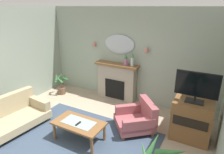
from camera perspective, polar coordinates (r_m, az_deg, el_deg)
floor at (r=4.42m, az=-11.82°, el=-20.27°), size 6.24×6.35×0.10m
wall_back at (r=5.87m, az=4.51°, el=6.21°), size 6.24×0.10×2.76m
patterned_rug at (r=4.50m, az=-10.16°, el=-18.37°), size 3.20×2.40×0.01m
fireplace at (r=6.02m, az=1.36°, el=-1.48°), size 1.36×0.36×1.16m
mantel_vase_right at (r=5.64m, az=4.01°, el=4.99°), size 0.12×0.12×0.35m
mantel_vase_left at (r=5.54m, az=5.90°, el=5.30°), size 0.10×0.10×0.41m
wall_mirror at (r=5.83m, az=2.10°, el=9.46°), size 0.96×0.06×0.56m
wall_sconce_left at (r=6.21m, az=-5.24°, el=9.59°), size 0.14×0.14×0.14m
wall_sconce_right at (r=5.47m, az=9.91°, el=7.95°), size 0.14×0.14×0.14m
coffee_table at (r=4.37m, az=-9.62°, el=-13.47°), size 1.10×0.60×0.45m
tv_remote at (r=4.28m, az=-9.80°, el=-13.21°), size 0.04×0.16×0.02m
floral_couch at (r=5.27m, az=-28.10°, el=-10.33°), size 1.02×1.78×0.76m
armchair_in_corner at (r=4.73m, az=7.48°, el=-11.68°), size 1.14×1.14×0.71m
tv_cabinet at (r=4.66m, az=22.04°, el=-11.56°), size 0.80×0.57×0.90m
tv_flatscreen at (r=4.30m, az=23.37°, el=-2.56°), size 0.84×0.24×0.65m
potted_plant_small_fern at (r=6.68m, az=-14.54°, el=-1.95°), size 0.44×0.46×0.73m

